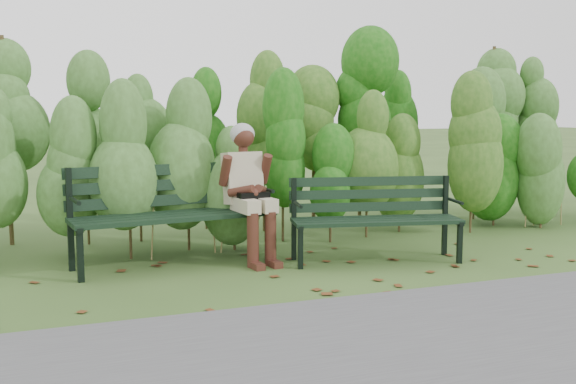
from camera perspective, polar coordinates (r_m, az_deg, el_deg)
name	(u,v)px	position (r m, az deg, el deg)	size (l,w,h in m)	color
ground	(301,273)	(6.56, 1.09, -6.87)	(80.00, 80.00, 0.00)	#344E20
footpath	(424,347)	(4.67, 11.46, -12.77)	(60.00, 2.50, 0.01)	#474749
hedge_band	(243,136)	(8.13, -3.80, 4.79)	(11.04, 1.67, 2.42)	#47381E
leaf_litter	(304,280)	(6.30, 1.37, -7.42)	(5.77, 2.26, 0.01)	#5A3115
bench_left	(171,206)	(6.95, -9.90, -1.16)	(2.09, 0.88, 1.02)	black
bench_right	(374,212)	(7.09, 7.28, -1.66)	(1.81, 0.92, 0.87)	black
seated_woman	(248,183)	(7.00, -3.40, 0.77)	(0.57, 0.84, 1.43)	#C2B494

